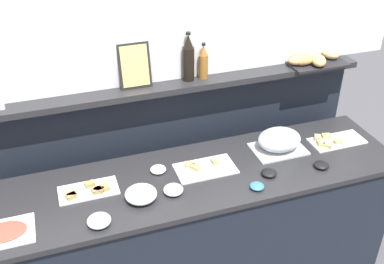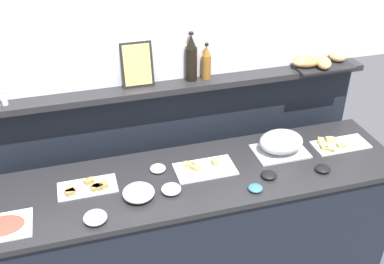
{
  "view_description": "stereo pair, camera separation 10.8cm",
  "coord_description": "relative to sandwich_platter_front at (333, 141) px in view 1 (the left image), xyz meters",
  "views": [
    {
      "loc": [
        -0.72,
        -2.07,
        2.59
      ],
      "look_at": [
        0.02,
        0.1,
        1.17
      ],
      "focal_mm": 42.82,
      "sensor_mm": 36.0,
      "label": 1
    },
    {
      "loc": [
        -0.62,
        -2.1,
        2.59
      ],
      "look_at": [
        0.02,
        0.1,
        1.17
      ],
      "focal_mm": 42.82,
      "sensor_mm": 36.0,
      "label": 2
    }
  ],
  "objects": [
    {
      "name": "ground_plane",
      "position": [
        -1.0,
        0.55,
        -0.93
      ],
      "size": [
        12.0,
        12.0,
        0.0
      ],
      "primitive_type": "plane",
      "color": "#4C4C51"
    },
    {
      "name": "buffet_counter",
      "position": [
        -1.0,
        -0.05,
        -0.47
      ],
      "size": [
        2.59,
        0.67,
        0.92
      ],
      "color": "black",
      "rests_on": "ground_plane"
    },
    {
      "name": "back_ledge_unit",
      "position": [
        -1.0,
        0.46,
        -0.23
      ],
      "size": [
        2.64,
        0.22,
        1.33
      ],
      "color": "black",
      "rests_on": "ground_plane"
    },
    {
      "name": "sandwich_platter_front",
      "position": [
        0.0,
        0.0,
        0.0
      ],
      "size": [
        0.37,
        0.17,
        0.04
      ],
      "color": "white",
      "rests_on": "buffet_counter"
    },
    {
      "name": "sandwich_platter_side",
      "position": [
        -0.92,
        -0.01,
        -0.0
      ],
      "size": [
        0.37,
        0.21,
        0.04
      ],
      "color": "silver",
      "rests_on": "buffet_counter"
    },
    {
      "name": "sandwich_platter_rear",
      "position": [
        -1.62,
        -0.0,
        0.0
      ],
      "size": [
        0.34,
        0.17,
        0.04
      ],
      "color": "white",
      "rests_on": "buffet_counter"
    },
    {
      "name": "cold_cuts_platter",
      "position": [
        -2.07,
        -0.2,
        -0.0
      ],
      "size": [
        0.3,
        0.22,
        0.02
      ],
      "color": "silver",
      "rests_on": "buffet_counter"
    },
    {
      "name": "serving_cloche",
      "position": [
        -0.39,
        0.04,
        0.06
      ],
      "size": [
        0.34,
        0.24,
        0.17
      ],
      "color": "#B7BABF",
      "rests_on": "buffet_counter"
    },
    {
      "name": "glass_bowl_large",
      "position": [
        -1.17,
        -0.16,
        0.01
      ],
      "size": [
        0.11,
        0.11,
        0.05
      ],
      "color": "silver",
      "rests_on": "buffet_counter"
    },
    {
      "name": "glass_bowl_medium",
      "position": [
        -1.35,
        -0.16,
        0.02
      ],
      "size": [
        0.18,
        0.18,
        0.07
      ],
      "color": "silver",
      "rests_on": "buffet_counter"
    },
    {
      "name": "glass_bowl_small",
      "position": [
        -1.61,
        -0.29,
        0.01
      ],
      "size": [
        0.13,
        0.13,
        0.05
      ],
      "color": "silver",
      "rests_on": "buffet_counter"
    },
    {
      "name": "condiment_bowl_cream",
      "position": [
        -0.23,
        -0.22,
        0.01
      ],
      "size": [
        0.09,
        0.09,
        0.03
      ],
      "primitive_type": "ellipsoid",
      "color": "black",
      "rests_on": "buffet_counter"
    },
    {
      "name": "condiment_bowl_red",
      "position": [
        -0.57,
        -0.19,
        0.01
      ],
      "size": [
        0.09,
        0.09,
        0.03
      ],
      "primitive_type": "ellipsoid",
      "color": "black",
      "rests_on": "buffet_counter"
    },
    {
      "name": "condiment_bowl_dark",
      "position": [
        -0.7,
        -0.28,
        0.0
      ],
      "size": [
        0.08,
        0.08,
        0.03
      ],
      "primitive_type": "ellipsoid",
      "color": "teal",
      "rests_on": "buffet_counter"
    },
    {
      "name": "condiment_bowl_teal",
      "position": [
        -1.2,
        0.06,
        0.01
      ],
      "size": [
        0.1,
        0.1,
        0.03
      ],
      "primitive_type": "ellipsoid",
      "color": "silver",
      "rests_on": "buffet_counter"
    },
    {
      "name": "vinegar_bottle_amber",
      "position": [
        -0.78,
        0.41,
        0.5
      ],
      "size": [
        0.06,
        0.06,
        0.24
      ],
      "color": "#8E5B23",
      "rests_on": "back_ledge_unit"
    },
    {
      "name": "wine_bottle_dark",
      "position": [
        -0.88,
        0.41,
        0.54
      ],
      "size": [
        0.08,
        0.08,
        0.32
      ],
      "color": "black",
      "rests_on": "back_ledge_unit"
    },
    {
      "name": "pepper_shaker",
      "position": [
        -2.01,
        0.38,
        0.44
      ],
      "size": [
        0.03,
        0.03,
        0.09
      ],
      "color": "white",
      "rests_on": "back_ledge_unit"
    },
    {
      "name": "bread_basket",
      "position": [
        -0.01,
        0.37,
        0.44
      ],
      "size": [
        0.42,
        0.28,
        0.08
      ],
      "color": "black",
      "rests_on": "back_ledge_unit"
    },
    {
      "name": "framed_picture",
      "position": [
        -1.22,
        0.42,
        0.54
      ],
      "size": [
        0.2,
        0.06,
        0.28
      ],
      "color": "black",
      "rests_on": "back_ledge_unit"
    }
  ]
}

